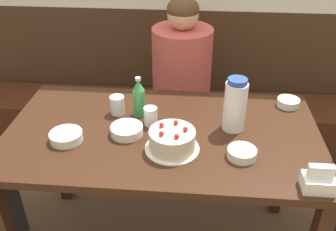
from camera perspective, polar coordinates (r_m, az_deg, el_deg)
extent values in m
cube|color=#3D2819|center=(2.68, 1.41, 5.58)|extent=(4.80, 0.04, 1.00)
cube|color=#472314|center=(2.63, 1.01, -2.01)|extent=(2.78, 0.38, 0.44)
cube|color=#381E11|center=(1.65, -0.90, -2.87)|extent=(1.38, 0.76, 0.03)
cube|color=#381E11|center=(2.27, -16.22, -5.12)|extent=(0.06, 0.06, 0.72)
cube|color=#381E11|center=(2.19, 17.06, -6.85)|extent=(0.06, 0.06, 0.72)
cylinder|color=white|center=(1.53, 0.63, -5.04)|extent=(0.22, 0.22, 0.01)
cylinder|color=beige|center=(1.51, 0.64, -3.70)|extent=(0.19, 0.19, 0.08)
sphere|color=red|center=(1.50, -0.99, -1.45)|extent=(0.02, 0.02, 0.02)
sphere|color=red|center=(1.45, -1.00, -2.77)|extent=(0.02, 0.02, 0.02)
sphere|color=red|center=(1.44, 1.33, -3.19)|extent=(0.02, 0.02, 0.02)
sphere|color=red|center=(1.48, 2.67, -2.08)|extent=(0.02, 0.02, 0.02)
sphere|color=red|center=(1.52, 1.22, -1.05)|extent=(0.02, 0.02, 0.02)
cylinder|color=white|center=(1.63, 10.15, 1.35)|extent=(0.10, 0.10, 0.22)
cylinder|color=#28479E|center=(1.57, 10.56, 5.15)|extent=(0.08, 0.08, 0.02)
cylinder|color=#388E4C|center=(1.73, -4.43, 1.95)|extent=(0.06, 0.06, 0.13)
cone|color=#388E4C|center=(1.68, -4.56, 4.61)|extent=(0.06, 0.06, 0.05)
cylinder|color=silver|center=(1.67, -4.61, 5.59)|extent=(0.03, 0.03, 0.01)
cube|color=white|center=(1.43, 21.87, -9.55)|extent=(0.11, 0.08, 0.05)
cube|color=white|center=(1.40, 22.30, -7.92)|extent=(0.09, 0.03, 0.05)
cylinder|color=white|center=(1.91, 17.85, 1.91)|extent=(0.11, 0.11, 0.04)
cylinder|color=white|center=(1.63, -15.26, -3.11)|extent=(0.14, 0.14, 0.04)
cylinder|color=white|center=(1.51, 11.19, -5.65)|extent=(0.12, 0.12, 0.04)
cylinder|color=white|center=(1.62, -6.30, -2.25)|extent=(0.14, 0.14, 0.04)
cylinder|color=silver|center=(1.76, -7.72, 1.59)|extent=(0.07, 0.07, 0.09)
cylinder|color=silver|center=(1.67, -2.68, -0.10)|extent=(0.06, 0.06, 0.08)
cube|color=#33333D|center=(2.47, 1.87, -4.38)|extent=(0.30, 0.34, 0.45)
cylinder|color=#BC4C47|center=(2.21, 2.09, 6.24)|extent=(0.34, 0.34, 0.56)
sphere|color=tan|center=(2.08, 2.29, 15.12)|extent=(0.17, 0.17, 0.17)
ellipsoid|color=#4C331E|center=(2.07, 2.30, 15.91)|extent=(0.18, 0.18, 0.13)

